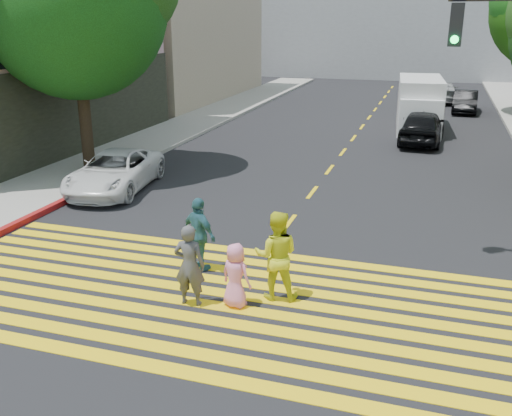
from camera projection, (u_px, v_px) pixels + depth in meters
The scene contains 16 objects.
ground at pixel (205, 333), 10.18m from camera, with size 120.00×120.00×0.00m, color black.
sidewalk_left at pixel (214, 114), 32.46m from camera, with size 3.00×40.00×0.15m, color gray.
curb_red at pixel (72, 197), 17.55m from camera, with size 0.20×8.00×0.16m, color maroon.
crosswalk at pixel (230, 301), 11.33m from camera, with size 13.40×5.30×0.01m.
lane_line at pixel (366, 122), 30.51m from camera, with size 0.12×34.40×0.01m.
building_left_tan at pixel (142, 22), 38.46m from camera, with size 12.00×16.00×10.00m, color tan.
backdrop_block at pixel (406, 9), 51.63m from camera, with size 30.00×8.00×12.00m, color gray.
pedestrian_man at pixel (190, 265), 10.96m from camera, with size 0.61×0.40×1.66m, color #454547.
pedestrian_woman at pixel (276, 255), 11.20m from camera, with size 0.89×0.69×1.83m, color yellow.
pedestrian_child at pixel (236, 275), 10.95m from camera, with size 0.63×0.41×1.30m, color pink.
pedestrian_extra at pixel (199, 235), 12.48m from camera, with size 0.98×0.41×1.67m, color #2C6271.
white_sedan at pixel (115, 171), 18.38m from camera, with size 2.07×4.49×1.25m, color silver.
dark_car_near at pixel (422, 127), 25.17m from camera, with size 1.77×4.39×1.50m, color black.
silver_car at pixel (442, 92), 37.42m from camera, with size 1.83×4.50×1.30m, color #BBBBBB.
dark_car_parked at pixel (465, 101), 33.37m from camera, with size 1.34×3.85×1.27m, color black.
white_van at pixel (419, 106), 27.91m from camera, with size 2.40×5.48×2.52m.
Camera 1 is at (3.56, -8.24, 5.38)m, focal length 40.00 mm.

